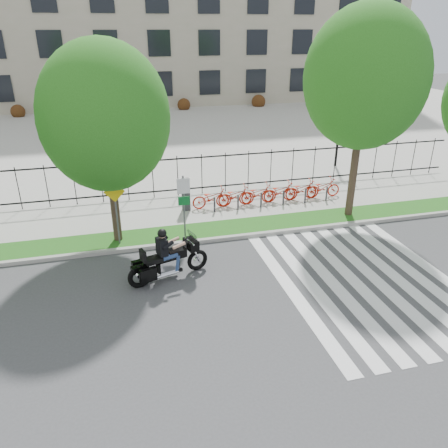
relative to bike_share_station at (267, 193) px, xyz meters
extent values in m
plane|color=#3E3E41|center=(-3.91, -7.20, -0.63)|extent=(120.00, 120.00, 0.00)
cube|color=#999790|center=(-3.91, -3.10, -0.56)|extent=(60.00, 0.20, 0.15)
cube|color=#1E5014|center=(-3.91, -2.25, -0.56)|extent=(60.00, 1.50, 0.15)
cube|color=#9C9A92|center=(-3.91, 0.25, -0.56)|extent=(60.00, 3.50, 0.15)
cube|color=#9C9A92|center=(-3.91, 17.80, -0.58)|extent=(80.00, 34.00, 0.10)
cube|color=gray|center=(-3.91, 37.80, 9.37)|extent=(60.00, 20.00, 20.00)
cylinder|color=black|center=(6.09, 4.80, 1.37)|extent=(0.14, 0.14, 4.00)
cylinder|color=black|center=(6.09, 4.80, 3.27)|extent=(0.06, 0.70, 0.70)
sphere|color=white|center=(5.74, 4.80, 3.37)|extent=(0.36, 0.36, 0.36)
sphere|color=white|center=(6.44, 4.80, 3.37)|extent=(0.36, 0.36, 0.36)
cylinder|color=#3E2A21|center=(-6.98, -2.25, 1.20)|extent=(0.32, 0.32, 3.37)
ellipsoid|color=#1F5D15|center=(-6.98, -2.25, 4.26)|extent=(4.58, 4.58, 5.27)
cylinder|color=#3E2A21|center=(3.04, -2.25, 1.68)|extent=(0.32, 0.32, 4.32)
ellipsoid|color=#1F5D15|center=(3.04, -2.25, 5.30)|extent=(4.87, 4.87, 5.60)
cube|color=#2D2D33|center=(-3.87, 0.00, 0.27)|extent=(0.35, 0.25, 1.50)
imported|color=#AB1706|center=(-2.67, 0.00, 0.00)|extent=(1.82, 0.63, 0.96)
cylinder|color=#2D2D33|center=(-2.67, -0.50, -0.13)|extent=(0.08, 0.08, 0.70)
imported|color=#AB1706|center=(-1.57, 0.00, 0.00)|extent=(1.82, 0.63, 0.96)
cylinder|color=#2D2D33|center=(-1.57, -0.50, -0.13)|extent=(0.08, 0.08, 0.70)
imported|color=#AB1706|center=(-0.47, 0.00, 0.00)|extent=(1.82, 0.63, 0.96)
cylinder|color=#2D2D33|center=(-0.47, -0.50, -0.13)|extent=(0.08, 0.08, 0.70)
imported|color=#AB1706|center=(0.63, 0.00, 0.00)|extent=(1.82, 0.63, 0.96)
cylinder|color=#2D2D33|center=(0.63, -0.50, -0.13)|extent=(0.08, 0.08, 0.70)
imported|color=#AB1706|center=(1.73, 0.00, 0.00)|extent=(1.82, 0.63, 0.96)
cylinder|color=#2D2D33|center=(1.73, -0.50, -0.13)|extent=(0.08, 0.08, 0.70)
imported|color=#AB1706|center=(2.83, 0.00, 0.00)|extent=(1.82, 0.63, 0.96)
cylinder|color=#2D2D33|center=(2.83, -0.50, -0.13)|extent=(0.08, 0.08, 0.70)
cylinder|color=#59595B|center=(-4.38, -2.60, 0.77)|extent=(0.07, 0.07, 2.50)
cube|color=white|center=(-4.38, -2.64, 1.62)|extent=(0.50, 0.03, 0.60)
cube|color=#0C6626|center=(-4.38, -2.64, 1.02)|extent=(0.45, 0.03, 0.35)
cylinder|color=#59595B|center=(-6.94, -2.60, 0.72)|extent=(0.07, 0.07, 2.40)
cube|color=yellow|center=(-6.94, -2.64, 1.62)|extent=(0.78, 0.03, 0.78)
torus|color=black|center=(-4.39, -5.10, -0.25)|extent=(0.78, 0.36, 0.77)
torus|color=black|center=(-6.41, -5.71, -0.25)|extent=(0.83, 0.39, 0.81)
cube|color=black|center=(-4.60, -5.16, 0.42)|extent=(0.50, 0.68, 0.33)
cube|color=#26262B|center=(-4.52, -5.14, 0.68)|extent=(0.32, 0.58, 0.34)
cube|color=silver|center=(-5.45, -5.42, -0.13)|extent=(0.75, 0.56, 0.45)
cube|color=black|center=(-5.13, -5.33, 0.24)|extent=(0.70, 0.54, 0.29)
cube|color=black|center=(-5.82, -5.53, 0.21)|extent=(0.86, 0.61, 0.16)
cube|color=black|center=(-6.25, -5.66, 0.46)|extent=(0.22, 0.39, 0.38)
cube|color=black|center=(-6.15, -5.98, -0.08)|extent=(0.58, 0.33, 0.45)
cube|color=black|center=(-6.35, -5.34, -0.08)|extent=(0.58, 0.33, 0.45)
cube|color=black|center=(-5.61, -5.47, 0.61)|extent=(0.38, 0.50, 0.58)
sphere|color=tan|center=(-5.58, -5.46, 1.04)|extent=(0.26, 0.26, 0.26)
sphere|color=black|center=(-5.58, -5.46, 1.08)|extent=(0.30, 0.30, 0.30)
camera|label=1|loc=(-6.82, -18.17, 7.13)|focal=35.00mm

